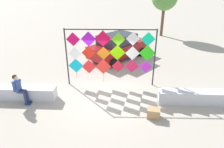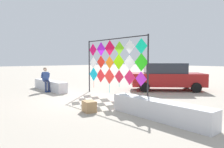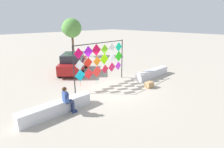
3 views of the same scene
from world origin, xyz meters
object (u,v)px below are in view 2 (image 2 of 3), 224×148
kite_display_rack (114,61)px  seated_vendor (46,78)px  parked_car (166,76)px  cardboard_box_large (89,106)px

kite_display_rack → seated_vendor: size_ratio=3.16×
parked_car → cardboard_box_large: 7.18m
kite_display_rack → parked_car: (0.33, 4.11, -1.01)m
cardboard_box_large → seated_vendor: bearing=172.6°
parked_car → kite_display_rack: bearing=-94.5°
parked_car → cardboard_box_large: (1.63, -6.96, -0.68)m
kite_display_rack → cardboard_box_large: bearing=-55.6°
parked_car → cardboard_box_large: size_ratio=8.65×
kite_display_rack → seated_vendor: (-4.03, -2.07, -1.03)m
parked_car → cardboard_box_large: parked_car is taller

